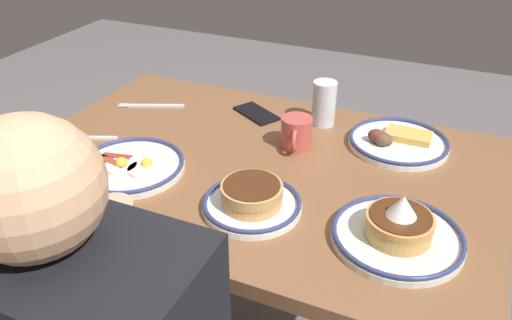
{
  "coord_description": "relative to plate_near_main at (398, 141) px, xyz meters",
  "views": [
    {
      "loc": [
        -0.45,
        1.01,
        1.41
      ],
      "look_at": [
        -0.02,
        0.04,
        0.77
      ],
      "focal_mm": 35.69,
      "sensor_mm": 36.0,
      "label": 1
    }
  ],
  "objects": [
    {
      "name": "plate_far_companion",
      "position": [
        -0.07,
        0.39,
        0.01
      ],
      "size": [
        0.27,
        0.27,
        0.11
      ],
      "color": "silver",
      "rests_on": "dining_table"
    },
    {
      "name": "plate_center_pancakes",
      "position": [
        0.58,
        0.39,
        -0.0
      ],
      "size": [
        0.26,
        0.26,
        0.04
      ],
      "color": "silver",
      "rests_on": "dining_table"
    },
    {
      "name": "coffee_mug",
      "position": [
        0.25,
        0.12,
        0.03
      ],
      "size": [
        0.08,
        0.11,
        0.09
      ],
      "color": "#BF4C47",
      "rests_on": "dining_table"
    },
    {
      "name": "dining_table",
      "position": [
        0.32,
        0.23,
        -0.13
      ],
      "size": [
        1.21,
        0.79,
        0.74
      ],
      "color": "brown",
      "rests_on": "ground_plane"
    },
    {
      "name": "plate_near_main",
      "position": [
        0.0,
        0.0,
        0.0
      ],
      "size": [
        0.26,
        0.26,
        0.05
      ],
      "color": "white",
      "rests_on": "dining_table"
    },
    {
      "name": "plate_far_side",
      "position": [
        0.24,
        0.41,
        0.01
      ],
      "size": [
        0.22,
        0.22,
        0.06
      ],
      "color": "white",
      "rests_on": "dining_table"
    },
    {
      "name": "fork_far",
      "position": [
        0.8,
        0.31,
        -0.01
      ],
      "size": [
        0.2,
        0.09,
        0.01
      ],
      "color": "silver",
      "rests_on": "dining_table"
    },
    {
      "name": "fork_near",
      "position": [
        0.74,
        0.06,
        -0.01
      ],
      "size": [
        0.19,
        0.1,
        0.01
      ],
      "color": "silver",
      "rests_on": "dining_table"
    },
    {
      "name": "drinking_glass",
      "position": [
        0.22,
        -0.05,
        0.04
      ],
      "size": [
        0.07,
        0.07,
        0.13
      ],
      "color": "silver",
      "rests_on": "dining_table"
    },
    {
      "name": "cell_phone",
      "position": [
        0.42,
        -0.02,
        -0.01
      ],
      "size": [
        0.16,
        0.13,
        0.01
      ],
      "primitive_type": "cube",
      "rotation": [
        0.0,
        0.0,
        -0.52
      ],
      "color": "black",
      "rests_on": "dining_table"
    }
  ]
}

